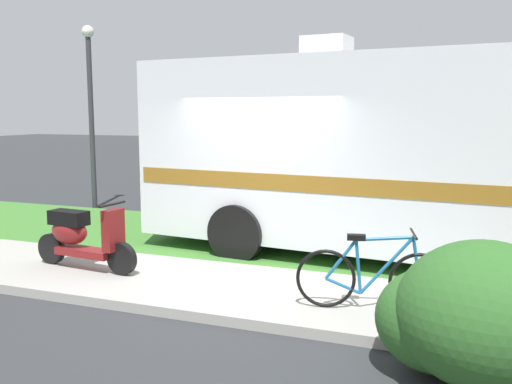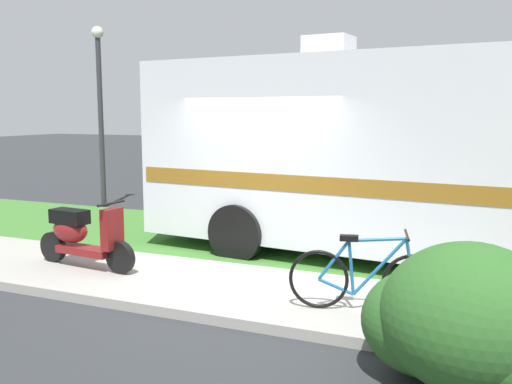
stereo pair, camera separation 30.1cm
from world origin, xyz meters
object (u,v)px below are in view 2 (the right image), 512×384
(scooter, at_px, (81,235))
(pickup_truck_far, at_px, (391,158))
(bicycle, at_px, (365,278))
(motorhome_rv, at_px, (409,151))
(street_lamp_post, at_px, (100,99))
(pickup_truck_near, at_px, (469,170))

(scooter, height_order, pickup_truck_far, pickup_truck_far)
(bicycle, bearing_deg, motorhome_rv, 89.03)
(motorhome_rv, distance_m, street_lamp_post, 7.89)
(motorhome_rv, distance_m, pickup_truck_far, 8.12)
(bicycle, bearing_deg, street_lamp_post, 145.89)
(pickup_truck_far, bearing_deg, scooter, -103.75)
(pickup_truck_near, xyz_separation_m, street_lamp_post, (-8.17, -2.77, 1.61))
(motorhome_rv, distance_m, pickup_truck_near, 5.22)
(bicycle, xyz_separation_m, pickup_truck_far, (-1.51, 10.62, 0.48))
(motorhome_rv, xyz_separation_m, street_lamp_post, (-7.48, 2.35, 0.88))
(motorhome_rv, relative_size, scooter, 4.70)
(scooter, distance_m, pickup_truck_near, 8.96)
(scooter, xyz_separation_m, street_lamp_post, (-3.38, 4.80, 2.01))
(bicycle, relative_size, pickup_truck_far, 0.29)
(scooter, xyz_separation_m, bicycle, (4.05, -0.23, -0.08))
(scooter, height_order, bicycle, scooter)
(motorhome_rv, height_order, pickup_truck_far, motorhome_rv)
(scooter, height_order, street_lamp_post, street_lamp_post)
(motorhome_rv, height_order, scooter, motorhome_rv)
(pickup_truck_far, bearing_deg, motorhome_rv, -78.87)
(scooter, bearing_deg, street_lamp_post, 125.16)
(scooter, distance_m, pickup_truck_far, 10.69)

